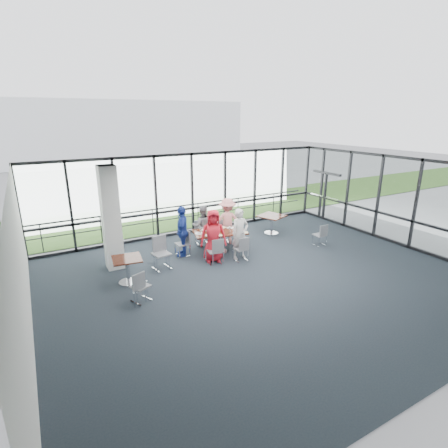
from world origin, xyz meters
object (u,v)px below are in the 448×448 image
side_table_left (127,262)px  chair_spare_lb (161,254)px  structural_column (111,218)px  diner_far_right (227,221)px  diner_near_left (213,236)px  chair_main_fl (203,233)px  chair_main_fr (223,231)px  main_table (220,235)px  chair_spare_r (320,235)px  diner_far_left (203,226)px  chair_main_end (182,244)px  chair_spare_la (140,286)px  side_table_right (272,218)px  chair_main_nr (241,249)px  diner_end (182,231)px  chair_main_nl (214,251)px  diner_near_right (240,234)px

side_table_left → chair_spare_lb: 1.23m
structural_column → diner_far_right: (4.15, 0.15, -0.74)m
diner_near_left → chair_main_fl: diner_near_left is taller
side_table_left → chair_main_fr: bearing=21.9°
main_table → chair_spare_lb: 2.28m
chair_main_fl → chair_spare_r: 4.28m
diner_far_left → structural_column: bearing=30.6°
chair_main_end → chair_spare_la: 3.14m
main_table → diner_near_left: size_ratio=1.14×
main_table → side_table_left: 3.49m
diner_near_left → chair_main_fl: (0.38, 1.55, -0.43)m
side_table_right → diner_far_left: size_ratio=0.79×
chair_main_nr → diner_end: bearing=139.6°
side_table_right → chair_main_fr: chair_main_fr is taller
structural_column → side_table_right: size_ratio=2.68×
structural_column → chair_main_nl: size_ratio=3.80×
chair_main_nl → chair_main_nr: chair_main_nl is taller
chair_spare_lb → diner_near_right: bearing=161.5°
diner_end → diner_near_right: bearing=79.1°
diner_far_right → chair_main_nr: 1.75m
chair_spare_la → side_table_left: bearing=66.1°
chair_main_nr → chair_main_fl: 2.01m
chair_main_nl → chair_main_nr: (0.87, -0.21, -0.01)m
diner_end → chair_spare_lb: 1.29m
diner_near_right → chair_main_nr: size_ratio=2.09×
side_table_left → chair_spare_la: 1.22m
structural_column → diner_far_left: 3.35m
diner_far_right → chair_spare_la: (-4.06, -2.62, -0.44)m
chair_main_end → side_table_left: bearing=-63.8°
chair_main_nr → diner_far_left: bearing=106.9°
main_table → diner_near_right: (0.32, -0.81, 0.23)m
diner_far_right → chair_spare_lb: (-2.92, -0.99, -0.36)m
chair_main_fr → chair_spare_la: (-3.98, -2.81, 0.01)m
diner_end → chair_main_fl: bearing=146.0°
diner_near_right → chair_main_fr: (0.27, 1.63, -0.43)m
structural_column → chair_main_nr: structural_column is taller
structural_column → chair_main_nl: 3.34m
chair_main_nl → chair_spare_lb: (-1.62, 0.43, 0.08)m
diner_end → chair_spare_la: bearing=-17.2°
chair_spare_r → diner_far_right: bearing=147.6°
diner_end → chair_main_nl: (0.61, -1.14, -0.44)m
side_table_left → chair_spare_r: chair_spare_r is taller
side_table_left → diner_end: bearing=27.5°
diner_near_left → chair_spare_r: 4.13m
diner_far_right → chair_main_end: (-1.93, -0.32, -0.43)m
diner_near_left → chair_spare_lb: 1.75m
diner_near_right → diner_far_right: (0.35, 1.44, 0.01)m
diner_near_left → chair_spare_la: 3.19m
main_table → chair_main_fl: (-0.18, 0.96, -0.18)m
diner_near_left → diner_far_right: 1.73m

